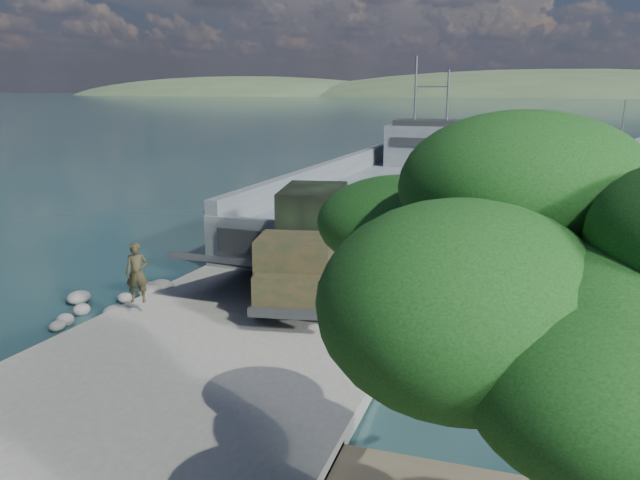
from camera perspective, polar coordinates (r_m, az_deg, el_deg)
The scene contains 10 objects.
ground at distance 21.22m, azimuth -6.56°, elevation -8.55°, with size 1400.00×1400.00×0.00m, color #1B3D42.
boat_ramp at distance 20.29m, azimuth -7.75°, elevation -8.90°, with size 10.00×18.00×0.50m, color gray.
shoreline_rocks at distance 24.67m, azimuth -19.40°, elevation -6.03°, with size 3.20×5.60×0.90m, color #5B5B58, non-canonical shape.
distant_headlands at distance 579.40m, azimuth 22.39°, elevation 12.02°, with size 1000.00×240.00×48.00m, color #394D30, non-canonical shape.
pier at distance 37.47m, azimuth 24.81°, elevation 2.64°, with size 6.40×44.00×6.10m.
landing_craft at distance 41.30m, azimuth 6.94°, elevation 3.80°, with size 11.25×38.42×11.30m.
military_truck at distance 23.28m, azimuth -1.11°, elevation -0.30°, with size 3.85×8.38×3.75m.
soldier at distance 22.14m, azimuth -16.32°, elevation -3.86°, with size 0.76×0.50×2.07m, color black.
sailboat_far at distance 57.20m, azimuth 25.52°, elevation 4.79°, with size 3.45×6.22×7.27m.
overhang_tree at distance 8.22m, azimuth 25.00°, elevation -4.04°, with size 7.84×7.23×7.12m.
Camera 1 is at (8.22, -17.83, 8.05)m, focal length 35.00 mm.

